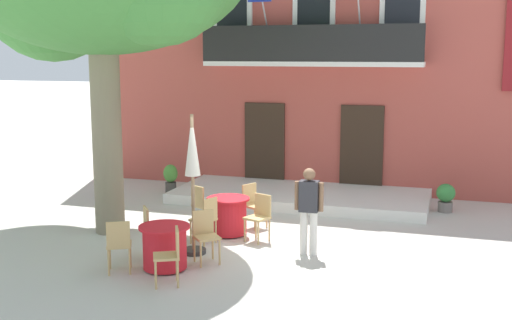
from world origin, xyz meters
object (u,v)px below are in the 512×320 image
object	(u,v)px
cafe_chair_middle_1	(119,243)
pedestrian_near_entrance	(309,206)
cafe_chair_near_tree_0	(206,217)
cafe_chair_near_tree_2	(253,202)
cafe_chair_middle_0	(152,228)
cafe_chair_middle_2	(171,252)
ground_planter_right	(446,196)
cafe_chair_near_tree_1	(260,214)
cafe_chair_middle_3	(205,233)
cafe_umbrella	(193,164)
cafe_chair_near_tree_3	(202,203)
cafe_table_middle	(165,247)
ground_planter_left	(171,177)
cafe_table_near_tree	(228,216)

from	to	relation	value
cafe_chair_middle_1	pedestrian_near_entrance	xyz separation A→B (m)	(2.76, 1.92, 0.37)
cafe_chair_near_tree_0	cafe_chair_near_tree_2	size ratio (longest dim) A/B	1.00
cafe_chair_middle_1	cafe_chair_middle_0	bearing A→B (deg)	82.74
cafe_chair_middle_2	ground_planter_right	bearing A→B (deg)	56.95
cafe_chair_middle_2	ground_planter_right	world-z (taller)	cafe_chair_middle_2
cafe_chair_near_tree_1	cafe_chair_middle_0	bearing A→B (deg)	-135.36
cafe_chair_near_tree_0	cafe_chair_middle_3	distance (m)	1.07
cafe_umbrella	cafe_chair_middle_3	bearing A→B (deg)	-45.78
cafe_chair_near_tree_3	pedestrian_near_entrance	xyz separation A→B (m)	(2.52, -1.07, 0.37)
cafe_table_middle	cafe_chair_middle_0	size ratio (longest dim) A/B	0.95
cafe_chair_near_tree_3	ground_planter_left	bearing A→B (deg)	125.49
cafe_chair_near_tree_0	cafe_chair_middle_2	bearing A→B (deg)	-82.53
cafe_chair_near_tree_2	cafe_chair_near_tree_3	size ratio (longest dim) A/B	1.00
cafe_table_near_tree	cafe_table_middle	xyz separation A→B (m)	(-0.31, -2.29, 0.00)
cafe_chair_middle_3	pedestrian_near_entrance	size ratio (longest dim) A/B	0.57
cafe_chair_near_tree_0	cafe_chair_middle_2	world-z (taller)	same
cafe_table_near_tree	cafe_chair_middle_2	distance (m)	2.92
cafe_chair_near_tree_1	ground_planter_left	distance (m)	4.86
cafe_table_middle	cafe_chair_middle_1	bearing A→B (deg)	-146.97
cafe_chair_middle_2	cafe_umbrella	bearing A→B (deg)	100.32
cafe_table_near_tree	pedestrian_near_entrance	distance (m)	2.05
cafe_chair_middle_3	cafe_table_near_tree	bearing A→B (deg)	96.73
cafe_chair_near_tree_0	cafe_umbrella	bearing A→B (deg)	-90.19
cafe_chair_middle_1	ground_planter_right	distance (m)	7.82
cafe_chair_near_tree_0	cafe_chair_near_tree_3	bearing A→B (deg)	116.48
ground_planter_right	pedestrian_near_entrance	bearing A→B (deg)	-119.67
cafe_chair_near_tree_0	cafe_umbrella	xyz separation A→B (m)	(-0.00, -0.60, 1.14)
cafe_chair_near_tree_1	cafe_table_middle	bearing A→B (deg)	-116.40
cafe_chair_near_tree_2	ground_planter_right	bearing A→B (deg)	33.82
cafe_table_near_tree	cafe_table_middle	bearing A→B (deg)	-97.65
cafe_chair_near_tree_2	ground_planter_right	size ratio (longest dim) A/B	1.39
cafe_table_near_tree	pedestrian_near_entrance	bearing A→B (deg)	-23.03
cafe_chair_middle_0	ground_planter_right	xyz separation A→B (m)	(4.94, 4.99, -0.17)
cafe_chair_middle_0	cafe_chair_middle_1	bearing A→B (deg)	-97.26
cafe_chair_middle_3	ground_planter_right	bearing A→B (deg)	51.86
cafe_chair_near_tree_3	cafe_chair_middle_2	bearing A→B (deg)	-76.05
cafe_chair_middle_0	cafe_chair_middle_3	size ratio (longest dim) A/B	1.00
cafe_chair_middle_1	pedestrian_near_entrance	size ratio (longest dim) A/B	0.57
cafe_chair_middle_1	cafe_umbrella	size ratio (longest dim) A/B	0.36
cafe_chair_middle_1	cafe_table_near_tree	bearing A→B (deg)	70.81
cafe_chair_near_tree_2	cafe_chair_near_tree_3	world-z (taller)	same
pedestrian_near_entrance	cafe_table_near_tree	bearing A→B (deg)	156.97
cafe_chair_middle_0	cafe_chair_near_tree_0	bearing A→B (deg)	57.61
cafe_table_near_tree	cafe_table_middle	distance (m)	2.31
cafe_table_middle	cafe_chair_middle_3	bearing A→B (deg)	47.27
cafe_chair_near_tree_0	ground_planter_right	size ratio (longest dim) A/B	1.39
cafe_chair_near_tree_0	cafe_table_near_tree	bearing A→B (deg)	76.01
ground_planter_left	pedestrian_near_entrance	bearing A→B (deg)	-40.86
ground_planter_left	cafe_chair_middle_0	bearing A→B (deg)	-68.48
cafe_chair_near_tree_3	cafe_chair_near_tree_0	bearing A→B (deg)	-63.52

